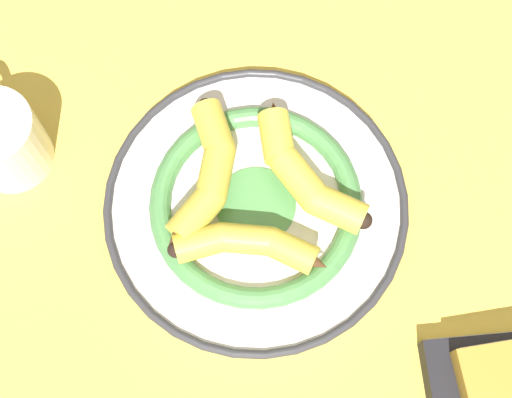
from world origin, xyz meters
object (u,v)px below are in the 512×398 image
banana_a (208,175)px  banana_c (249,244)px  decorative_bowl (256,206)px  coffee_mug (1,138)px  banana_b (304,173)px

banana_a → banana_c: bearing=-140.3°
decorative_bowl → coffee_mug: 0.30m
banana_c → coffee_mug: coffee_mug is taller
banana_b → banana_c: 0.10m
banana_c → banana_a: bearing=-54.9°
banana_c → decorative_bowl: bearing=-92.3°
banana_b → banana_c: (0.06, 0.08, -0.00)m
banana_b → coffee_mug: 0.35m
decorative_bowl → banana_c: banana_c is taller
decorative_bowl → banana_a: size_ratio=1.90×
decorative_bowl → coffee_mug: size_ratio=2.47×
banana_b → coffee_mug: bearing=-133.8°
decorative_bowl → banana_a: (0.05, -0.03, 0.04)m
decorative_bowl → banana_c: 0.07m
banana_b → banana_c: banana_b is taller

